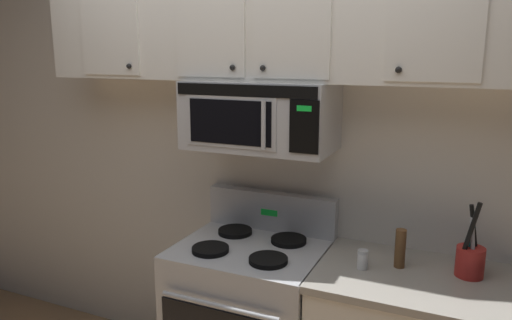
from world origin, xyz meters
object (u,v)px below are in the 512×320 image
salt_shaker (363,259)px  pepper_mill (400,248)px  over_range_microwave (260,115)px  utensil_crock_red (470,258)px

salt_shaker → pepper_mill: (0.15, 0.09, 0.05)m
over_range_microwave → utensil_crock_red: size_ratio=2.12×
over_range_microwave → pepper_mill: over_range_microwave is taller
utensil_crock_red → pepper_mill: utensil_crock_red is taller
salt_shaker → pepper_mill: bearing=30.2°
over_range_microwave → salt_shaker: (0.59, -0.14, -0.63)m
pepper_mill → utensil_crock_red: bearing=6.0°
over_range_microwave → utensil_crock_red: bearing=-1.2°
salt_shaker → pepper_mill: pepper_mill is taller
utensil_crock_red → pepper_mill: size_ratio=1.92×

